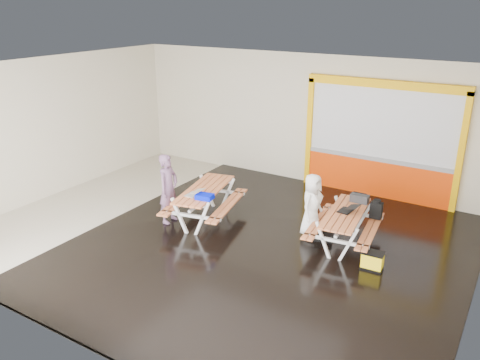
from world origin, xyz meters
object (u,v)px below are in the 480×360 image
Objects in this scene: blue_pouch at (205,197)px; dark_case at (323,236)px; picnic_table_left at (205,196)px; laptop_left at (194,193)px; person_left at (168,189)px; toolbox at (360,198)px; person_right at (312,205)px; laptop_right at (348,209)px; fluke_bag at (372,261)px; backpack at (376,209)px; picnic_table_right at (345,220)px.

blue_pouch is 2.62m from dark_case.
laptop_left reaches higher than picnic_table_left.
person_left is 3.51m from dark_case.
picnic_table_left is 5.98× the size of toolbox.
blue_pouch is at bearing -8.30° from laptop_left.
person_right is 3.30× the size of laptop_right.
laptop_right is 1.22m from fluke_bag.
picnic_table_left is 1.44× the size of person_left.
blue_pouch is 3.59m from backpack.
fluke_bag is at bearing -109.77° from person_right.
person_right is 1.73m from fluke_bag.
laptop_right is 2.98m from blue_pouch.
person_left is at bearing -164.07° from laptop_right.
fluke_bag is (0.78, -0.73, -0.59)m from laptop_right.
fluke_bag is at bearing -43.23° from laptop_right.
backpack reaches higher than dark_case.
backpack is 0.99× the size of dark_case.
laptop_right reaches higher than picnic_table_right.
laptop_left reaches higher than blue_pouch.
toolbox reaches higher than picnic_table_right.
blue_pouch is 3.64m from fluke_bag.
picnic_table_right is 5.43× the size of laptop_left.
laptop_right is at bearing 18.32° from laptop_left.
picnic_table_left is 6.38× the size of blue_pouch.
picnic_table_left is 3.40m from toolbox.
blue_pouch is 0.86× the size of dark_case.
backpack is at bearing 53.77° from picnic_table_right.
fluke_bag is at bearing -2.22° from picnic_table_left.
picnic_table_right is 1.28× the size of person_left.
dark_case is at bearing -78.21° from person_left.
laptop_left is 0.89× the size of fluke_bag.
picnic_table_right is at bearing -126.23° from backpack.
backpack is at bearing 24.36° from laptop_left.
laptop_left reaches higher than backpack.
backpack reaches higher than picnic_table_right.
toolbox is (0.06, 0.65, 0.26)m from picnic_table_right.
person_left is 4.49m from backpack.
fluke_bag is (3.92, -0.15, -0.40)m from picnic_table_left.
backpack is at bearing -73.42° from person_left.
dark_case is at bearing 152.85° from fluke_bag.
dark_case is (-0.88, -0.65, -0.57)m from backpack.
toolbox is (0.77, 0.73, 0.05)m from person_right.
person_left is at bearing -164.57° from picnic_table_right.
person_left is at bearing -158.60° from backpack.
picnic_table_right is at bearing -95.67° from toolbox.
backpack reaches higher than picnic_table_left.
picnic_table_right is at bearing 139.65° from fluke_bag.
person_left is 3.80× the size of fluke_bag.
laptop_right is 0.99× the size of dark_case.
person_left reaches higher than toolbox.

